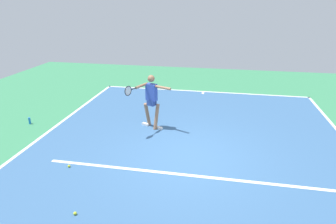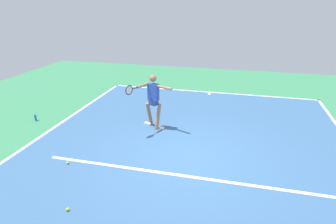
{
  "view_description": "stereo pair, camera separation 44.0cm",
  "coord_description": "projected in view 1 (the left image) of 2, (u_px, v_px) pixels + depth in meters",
  "views": [
    {
      "loc": [
        -0.7,
        6.51,
        3.86
      ],
      "look_at": [
        0.68,
        -0.83,
        0.9
      ],
      "focal_mm": 30.32,
      "sensor_mm": 36.0,
      "label": 1
    },
    {
      "loc": [
        -1.13,
        6.42,
        3.86
      ],
      "look_at": [
        0.68,
        -0.83,
        0.9
      ],
      "focal_mm": 30.32,
      "sensor_mm": 36.0,
      "label": 2
    }
  ],
  "objects": [
    {
      "name": "water_bottle",
      "position": [
        30.0,
        121.0,
        9.45
      ],
      "size": [
        0.07,
        0.07,
        0.22
      ],
      "primitive_type": "cylinder",
      "color": "blue",
      "rests_on": "ground_plane"
    },
    {
      "name": "court_line_centre_mark",
      "position": [
        203.0,
        93.0,
        12.65
      ],
      "size": [
        0.1,
        0.3,
        0.01
      ],
      "primitive_type": "cube",
      "color": "white",
      "rests_on": "ground_plane"
    },
    {
      "name": "tennis_ball_far_corner",
      "position": [
        75.0,
        213.0,
        5.45
      ],
      "size": [
        0.07,
        0.07,
        0.07
      ],
      "primitive_type": "sphere",
      "color": "#CCE033",
      "rests_on": "ground_plane"
    },
    {
      "name": "court_line_sideline_right",
      "position": [
        34.0,
        142.0,
        8.26
      ],
      "size": [
        0.1,
        11.8,
        0.01
      ],
      "primitive_type": "cube",
      "color": "white",
      "rests_on": "ground_plane"
    },
    {
      "name": "tennis_ball_centre_court",
      "position": [
        69.0,
        166.0,
        7.01
      ],
      "size": [
        0.07,
        0.07,
        0.07
      ],
      "primitive_type": "sphere",
      "color": "#CCE033",
      "rests_on": "ground_plane"
    },
    {
      "name": "tennis_player",
      "position": [
        151.0,
        98.0,
        8.85
      ],
      "size": [
        1.23,
        1.12,
        1.75
      ],
      "rotation": [
        0.0,
        0.0,
        -0.39
      ],
      "color": "#9E7051",
      "rests_on": "ground_plane"
    },
    {
      "name": "court_line_baseline_near",
      "position": [
        203.0,
        91.0,
        12.83
      ],
      "size": [
        9.09,
        0.1,
        0.01
      ],
      "primitive_type": "cube",
      "color": "white",
      "rests_on": "ground_plane"
    },
    {
      "name": "ground_plane",
      "position": [
        187.0,
        157.0,
        7.49
      ],
      "size": [
        21.25,
        21.25,
        0.0
      ],
      "primitive_type": "plane",
      "color": "#388456"
    },
    {
      "name": "court_line_service",
      "position": [
        183.0,
        175.0,
        6.72
      ],
      "size": [
        6.82,
        0.1,
        0.01
      ],
      "primitive_type": "cube",
      "color": "white",
      "rests_on": "ground_plane"
    },
    {
      "name": "court_surface",
      "position": [
        187.0,
        157.0,
        7.49
      ],
      "size": [
        9.09,
        11.8,
        0.0
      ],
      "primitive_type": "cube",
      "color": "#38608E",
      "rests_on": "ground_plane"
    }
  ]
}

